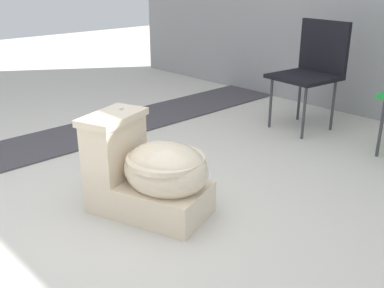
# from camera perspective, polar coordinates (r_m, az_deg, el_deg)

# --- Properties ---
(ground_plane) EXTENTS (14.00, 14.00, 0.00)m
(ground_plane) POSITION_cam_1_polar(r_m,az_deg,el_deg) (2.27, -9.85, -10.52)
(ground_plane) COLOR beige
(gravel_strip) EXTENTS (0.56, 8.00, 0.01)m
(gravel_strip) POSITION_cam_1_polar(r_m,az_deg,el_deg) (3.52, -15.03, 0.85)
(gravel_strip) COLOR #423F44
(gravel_strip) RESTS_ON ground
(toilet) EXTENTS (0.72, 0.55, 0.52)m
(toilet) POSITION_cam_1_polar(r_m,az_deg,el_deg) (2.29, -5.38, -3.71)
(toilet) COLOR beige
(toilet) RESTS_ON ground
(folding_chair_left) EXTENTS (0.49, 0.49, 0.83)m
(folding_chair_left) POSITION_cam_1_polar(r_m,az_deg,el_deg) (3.66, 15.18, 9.82)
(folding_chair_left) COLOR black
(folding_chair_left) RESTS_ON ground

